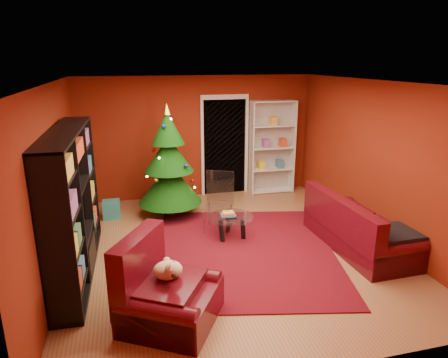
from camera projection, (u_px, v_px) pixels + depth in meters
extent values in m
cube|color=#8F5C37|center=(230.00, 250.00, 6.42)|extent=(5.00, 5.50, 0.05)
cube|color=silver|center=(231.00, 81.00, 5.65)|extent=(5.00, 5.50, 0.05)
cube|color=maroon|center=(197.00, 137.00, 8.61)|extent=(5.00, 0.05, 2.60)
cube|color=maroon|center=(52.00, 183.00, 5.45)|extent=(0.05, 5.50, 2.60)
cube|color=maroon|center=(377.00, 161.00, 6.63)|extent=(0.05, 5.50, 2.60)
cube|color=maroon|center=(243.00, 251.00, 6.31)|extent=(3.48, 3.84, 0.02)
cube|color=teal|center=(111.00, 209.00, 7.63)|extent=(0.33, 0.33, 0.33)
cube|color=#295D27|center=(165.00, 201.00, 8.11)|extent=(0.38, 0.38, 0.29)
cube|color=maroon|center=(153.00, 196.00, 8.54)|extent=(0.26, 0.26, 0.22)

